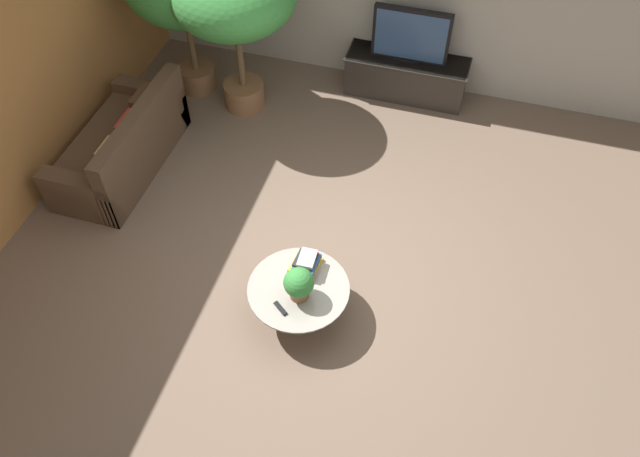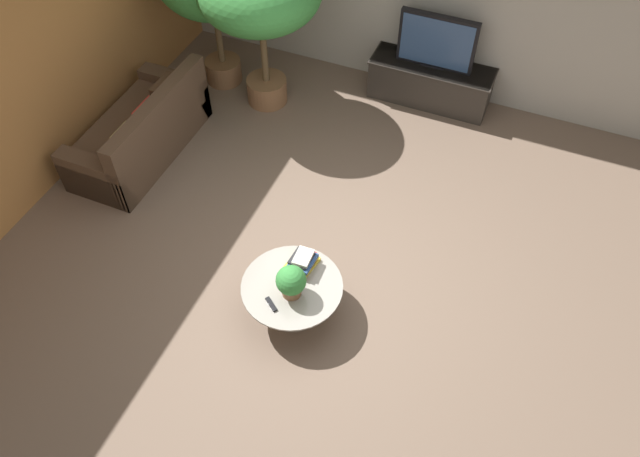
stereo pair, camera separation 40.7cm
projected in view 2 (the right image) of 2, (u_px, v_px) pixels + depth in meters
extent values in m
plane|color=brown|center=(322.00, 265.00, 6.25)|extent=(24.00, 24.00, 0.00)
cube|color=#B2753D|center=(20.00, 52.00, 6.03)|extent=(0.12, 7.40, 3.00)
cube|color=#2D2823|center=(430.00, 83.00, 7.73)|extent=(1.48, 0.48, 0.52)
cube|color=#2D2823|center=(433.00, 66.00, 7.54)|extent=(1.51, 0.50, 0.02)
cube|color=black|center=(437.00, 41.00, 7.28)|extent=(0.92, 0.08, 0.67)
cube|color=navy|center=(436.00, 43.00, 7.26)|extent=(0.85, 0.00, 0.60)
cube|color=black|center=(433.00, 65.00, 7.53)|extent=(0.28, 0.13, 0.02)
cylinder|color=#756656|center=(293.00, 308.00, 5.91)|extent=(0.51, 0.51, 0.02)
cylinder|color=#756656|center=(293.00, 298.00, 5.78)|extent=(0.10, 0.10, 0.36)
cylinder|color=gray|center=(292.00, 286.00, 5.63)|extent=(0.93, 0.93, 0.02)
cube|color=#4C3828|center=(140.00, 137.00, 7.17)|extent=(0.84, 1.80, 0.42)
cube|color=#4C3828|center=(158.00, 116.00, 6.76)|extent=(0.16, 1.80, 0.42)
cube|color=#4C3828|center=(175.00, 93.00, 7.60)|extent=(0.84, 0.20, 0.54)
cube|color=#4C3828|center=(97.00, 179.00, 6.65)|extent=(0.84, 0.20, 0.54)
cube|color=#422D1E|center=(165.00, 94.00, 7.07)|extent=(0.13, 0.38, 0.35)
cube|color=#B23328|center=(146.00, 116.00, 6.85)|extent=(0.16, 0.34, 0.32)
cube|color=tan|center=(126.00, 140.00, 6.62)|extent=(0.13, 0.30, 0.27)
cylinder|color=brown|center=(224.00, 70.00, 8.09)|extent=(0.46, 0.46, 0.30)
cylinder|color=brown|center=(219.00, 38.00, 7.72)|extent=(0.08, 0.08, 0.67)
cylinder|color=brown|center=(267.00, 90.00, 7.81)|extent=(0.50, 0.50, 0.31)
cylinder|color=brown|center=(264.00, 53.00, 7.40)|extent=(0.08, 0.08, 0.75)
cylinder|color=brown|center=(292.00, 291.00, 5.54)|extent=(0.17, 0.17, 0.08)
sphere|color=#337F38|center=(291.00, 280.00, 5.42)|extent=(0.27, 0.27, 0.27)
cube|color=gold|center=(302.00, 263.00, 5.76)|extent=(0.28, 0.32, 0.04)
cube|color=#A32823|center=(303.00, 263.00, 5.72)|extent=(0.16, 0.29, 0.04)
cube|color=#2D4C84|center=(303.00, 261.00, 5.68)|extent=(0.22, 0.26, 0.03)
cube|color=#232326|center=(301.00, 258.00, 5.67)|extent=(0.20, 0.22, 0.02)
cube|color=beige|center=(303.00, 257.00, 5.64)|extent=(0.16, 0.21, 0.03)
cube|color=black|center=(271.00, 304.00, 5.48)|extent=(0.15, 0.13, 0.02)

